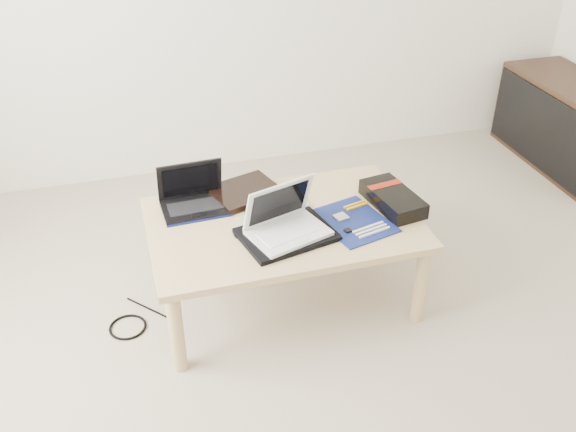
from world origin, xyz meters
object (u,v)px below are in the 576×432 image
object	(u,v)px
netbook	(193,199)
gpu_box	(393,199)
media_cabinet	(567,124)
white_laptop	(285,222)
coffee_table	(283,231)

from	to	relation	value
netbook	gpu_box	distance (m)	0.84
media_cabinet	gpu_box	size ratio (longest dim) A/B	2.74
white_laptop	gpu_box	size ratio (longest dim) A/B	1.04
coffee_table	gpu_box	xyz separation A→B (m)	(0.48, -0.01, 0.08)
coffee_table	gpu_box	distance (m)	0.49
coffee_table	white_laptop	size ratio (longest dim) A/B	3.20
white_laptop	gpu_box	world-z (taller)	white_laptop
media_cabinet	white_laptop	world-z (taller)	white_laptop
white_laptop	gpu_box	xyz separation A→B (m)	(0.50, 0.09, -0.03)
coffee_table	white_laptop	bearing A→B (deg)	-101.38
media_cabinet	gpu_box	bearing A→B (deg)	-152.47
netbook	coffee_table	bearing A→B (deg)	-32.18
media_cabinet	white_laptop	distance (m)	2.17
coffee_table	white_laptop	xyz separation A→B (m)	(-0.02, -0.10, 0.11)
netbook	white_laptop	distance (m)	0.44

